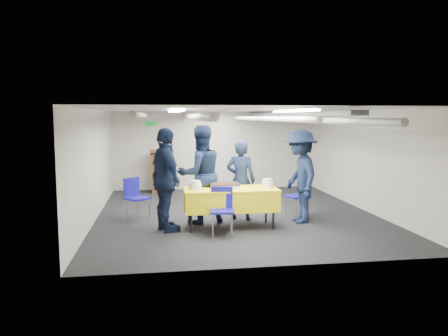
{
  "coord_description": "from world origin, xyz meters",
  "views": [
    {
      "loc": [
        -1.66,
        -9.4,
        2.14
      ],
      "look_at": [
        -0.29,
        -0.2,
        1.05
      ],
      "focal_mm": 35.0,
      "sensor_mm": 36.0,
      "label": 1
    }
  ],
  "objects_px": {
    "chair_left": "(135,194)",
    "sailor_c": "(166,180)",
    "chair_near": "(222,206)",
    "sailor_d": "(300,176)",
    "podium": "(162,171)",
    "sheet_cake": "(225,185)",
    "sailor_b": "(200,174)",
    "chair_right": "(301,192)",
    "serving_table": "(230,199)",
    "sailor_a": "(241,180)"
  },
  "relations": [
    {
      "from": "chair_left",
      "to": "sailor_c",
      "type": "xyz_separation_m",
      "value": [
        0.63,
        -1.08,
        0.44
      ]
    },
    {
      "from": "chair_left",
      "to": "chair_near",
      "type": "bearing_deg",
      "value": -41.85
    },
    {
      "from": "sailor_d",
      "to": "podium",
      "type": "bearing_deg",
      "value": -145.17
    },
    {
      "from": "sheet_cake",
      "to": "sailor_d",
      "type": "distance_m",
      "value": 1.58
    },
    {
      "from": "sheet_cake",
      "to": "sailor_b",
      "type": "bearing_deg",
      "value": 136.18
    },
    {
      "from": "chair_right",
      "to": "sailor_b",
      "type": "xyz_separation_m",
      "value": [
        -2.18,
        -0.2,
        0.46
      ]
    },
    {
      "from": "sailor_d",
      "to": "chair_left",
      "type": "bearing_deg",
      "value": -102.5
    },
    {
      "from": "serving_table",
      "to": "chair_right",
      "type": "relative_size",
      "value": 2.08
    },
    {
      "from": "chair_left",
      "to": "sailor_a",
      "type": "relative_size",
      "value": 0.52
    },
    {
      "from": "chair_right",
      "to": "sailor_a",
      "type": "distance_m",
      "value": 1.36
    },
    {
      "from": "sailor_c",
      "to": "sheet_cake",
      "type": "bearing_deg",
      "value": -102.76
    },
    {
      "from": "sailor_a",
      "to": "sailor_c",
      "type": "height_order",
      "value": "sailor_c"
    },
    {
      "from": "chair_left",
      "to": "sailor_c",
      "type": "height_order",
      "value": "sailor_c"
    },
    {
      "from": "sailor_c",
      "to": "chair_near",
      "type": "bearing_deg",
      "value": -131.7
    },
    {
      "from": "sheet_cake",
      "to": "chair_near",
      "type": "relative_size",
      "value": 0.65
    },
    {
      "from": "sailor_b",
      "to": "serving_table",
      "type": "bearing_deg",
      "value": 121.91
    },
    {
      "from": "chair_near",
      "to": "sailor_a",
      "type": "bearing_deg",
      "value": 63.29
    },
    {
      "from": "podium",
      "to": "sailor_b",
      "type": "xyz_separation_m",
      "value": [
        0.75,
        -3.75,
        0.38
      ]
    },
    {
      "from": "chair_left",
      "to": "sailor_b",
      "type": "xyz_separation_m",
      "value": [
        1.33,
        -0.5,
        0.46
      ]
    },
    {
      "from": "serving_table",
      "to": "chair_left",
      "type": "bearing_deg",
      "value": 152.13
    },
    {
      "from": "podium",
      "to": "sailor_b",
      "type": "distance_m",
      "value": 3.84
    },
    {
      "from": "serving_table",
      "to": "sailor_d",
      "type": "distance_m",
      "value": 1.54
    },
    {
      "from": "serving_table",
      "to": "sailor_c",
      "type": "bearing_deg",
      "value": -175.85
    },
    {
      "from": "sheet_cake",
      "to": "sailor_c",
      "type": "relative_size",
      "value": 0.29
    },
    {
      "from": "podium",
      "to": "sailor_d",
      "type": "xyz_separation_m",
      "value": [
        2.76,
        -4.01,
        0.34
      ]
    },
    {
      "from": "chair_near",
      "to": "chair_right",
      "type": "distance_m",
      "value": 2.21
    },
    {
      "from": "sailor_a",
      "to": "sailor_c",
      "type": "distance_m",
      "value": 1.72
    },
    {
      "from": "podium",
      "to": "sailor_d",
      "type": "height_order",
      "value": "sailor_d"
    },
    {
      "from": "chair_right",
      "to": "sailor_c",
      "type": "bearing_deg",
      "value": -164.87
    },
    {
      "from": "sailor_c",
      "to": "sailor_a",
      "type": "bearing_deg",
      "value": -85.95
    },
    {
      "from": "sailor_c",
      "to": "chair_left",
      "type": "bearing_deg",
      "value": 9.82
    },
    {
      "from": "chair_right",
      "to": "sailor_d",
      "type": "relative_size",
      "value": 0.46
    },
    {
      "from": "chair_right",
      "to": "sailor_c",
      "type": "height_order",
      "value": "sailor_c"
    },
    {
      "from": "chair_right",
      "to": "sailor_d",
      "type": "bearing_deg",
      "value": -110.88
    },
    {
      "from": "sailor_b",
      "to": "chair_right",
      "type": "bearing_deg",
      "value": 169.6
    },
    {
      "from": "sheet_cake",
      "to": "sailor_b",
      "type": "relative_size",
      "value": 0.28
    },
    {
      "from": "podium",
      "to": "chair_right",
      "type": "relative_size",
      "value": 1.44
    },
    {
      "from": "chair_near",
      "to": "sailor_b",
      "type": "relative_size",
      "value": 0.44
    },
    {
      "from": "sailor_a",
      "to": "sailor_d",
      "type": "relative_size",
      "value": 0.88
    },
    {
      "from": "podium",
      "to": "sailor_b",
      "type": "bearing_deg",
      "value": -78.67
    },
    {
      "from": "sailor_a",
      "to": "sheet_cake",
      "type": "bearing_deg",
      "value": 75.2
    },
    {
      "from": "sailor_c",
      "to": "sailor_d",
      "type": "relative_size",
      "value": 1.02
    },
    {
      "from": "sailor_c",
      "to": "sailor_d",
      "type": "distance_m",
      "value": 2.72
    },
    {
      "from": "sailor_b",
      "to": "sailor_d",
      "type": "xyz_separation_m",
      "value": [
        2.0,
        -0.26,
        -0.04
      ]
    },
    {
      "from": "sailor_b",
      "to": "sheet_cake",
      "type": "bearing_deg",
      "value": 120.55
    },
    {
      "from": "sailor_b",
      "to": "chair_near",
      "type": "bearing_deg",
      "value": 91.64
    },
    {
      "from": "chair_near",
      "to": "chair_right",
      "type": "bearing_deg",
      "value": 31.78
    },
    {
      "from": "serving_table",
      "to": "sailor_d",
      "type": "relative_size",
      "value": 0.95
    },
    {
      "from": "sheet_cake",
      "to": "sailor_a",
      "type": "relative_size",
      "value": 0.34
    },
    {
      "from": "chair_right",
      "to": "sailor_b",
      "type": "distance_m",
      "value": 2.24
    }
  ]
}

